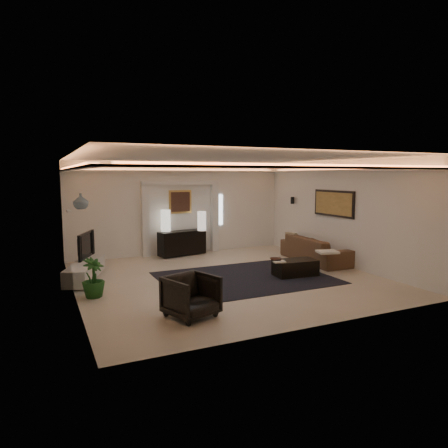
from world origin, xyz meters
name	(u,v)px	position (x,y,z in m)	size (l,w,h in m)	color
floor	(227,278)	(0.00, 0.00, 0.00)	(7.00, 7.00, 0.00)	beige
ceiling	(227,158)	(0.00, 0.00, 2.90)	(7.00, 7.00, 0.00)	white
wall_back	(180,208)	(0.00, 3.50, 1.45)	(7.00, 7.00, 0.00)	white
wall_front	(319,240)	(0.00, -3.50, 1.45)	(7.00, 7.00, 0.00)	white
wall_left	(72,227)	(-3.50, 0.00, 1.45)	(7.00, 7.00, 0.00)	white
wall_right	(342,213)	(3.50, 0.00, 1.45)	(7.00, 7.00, 0.00)	white
cove_soffit	(227,170)	(0.00, 0.00, 2.62)	(7.00, 7.00, 0.04)	silver
daylight_slit	(219,210)	(1.35, 3.48, 1.35)	(0.25, 0.03, 1.00)	white
area_rug	(245,278)	(0.40, -0.20, 0.01)	(4.00, 3.00, 0.01)	black
pilaster_left	(145,221)	(-1.15, 3.40, 1.10)	(0.22, 0.20, 2.20)	silver
pilaster_right	(214,218)	(1.15, 3.40, 1.10)	(0.22, 0.20, 2.20)	silver
alcove_header	(181,183)	(0.00, 3.40, 2.25)	(2.52, 0.20, 0.12)	silver
painting_frame	(180,202)	(0.00, 3.47, 1.65)	(0.74, 0.04, 0.74)	tan
painting_canvas	(181,202)	(0.00, 3.44, 1.65)	(0.62, 0.02, 0.62)	#4C2D1E
art_panel_frame	(334,203)	(3.47, 0.30, 1.70)	(0.04, 1.64, 0.74)	black
art_panel_gold	(333,203)	(3.44, 0.30, 1.70)	(0.02, 1.50, 0.62)	tan
wall_sconce	(292,200)	(3.38, 2.20, 1.68)	(0.12, 0.12, 0.22)	black
wall_niche	(69,211)	(-3.44, 1.40, 1.65)	(0.10, 0.55, 0.04)	silver
console	(182,243)	(-0.09, 3.09, 0.40)	(1.48, 0.46, 0.74)	black
lamp_left	(166,221)	(-0.55, 3.25, 1.09)	(0.30, 0.30, 0.66)	white
lamp_right	(202,220)	(0.51, 2.93, 1.09)	(0.27, 0.27, 0.60)	beige
media_ledge	(85,270)	(-3.15, 1.31, 0.23)	(0.51, 2.05, 0.38)	silver
tv	(82,244)	(-3.15, 1.89, 0.78)	(0.15, 1.13, 0.65)	black
figurine	(80,246)	(-3.15, 2.33, 0.64)	(0.14, 0.14, 0.38)	#32231A
ginger_jar	(81,201)	(-3.15, 1.67, 1.86)	(0.37, 0.37, 0.38)	slate
plant	(93,278)	(-3.15, -0.26, 0.41)	(0.46, 0.46, 0.81)	#1B4C19
sofa	(315,249)	(3.15, 0.65, 0.35)	(0.95, 2.43, 0.71)	black
throw_blanket	(327,252)	(2.54, -0.63, 0.55)	(0.50, 0.41, 0.06)	beige
throw_pillow	(291,239)	(2.89, 1.52, 0.55)	(0.12, 0.38, 0.38)	gray
coffee_table	(295,268)	(1.64, -0.51, 0.20)	(1.05, 0.57, 0.39)	black
bowl	(276,259)	(1.12, -0.44, 0.45)	(0.29, 0.29, 0.07)	black
magazine	(279,261)	(1.12, -0.59, 0.42)	(0.29, 0.21, 0.03)	beige
armchair	(191,296)	(-1.73, -2.19, 0.37)	(0.80, 0.82, 0.75)	black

